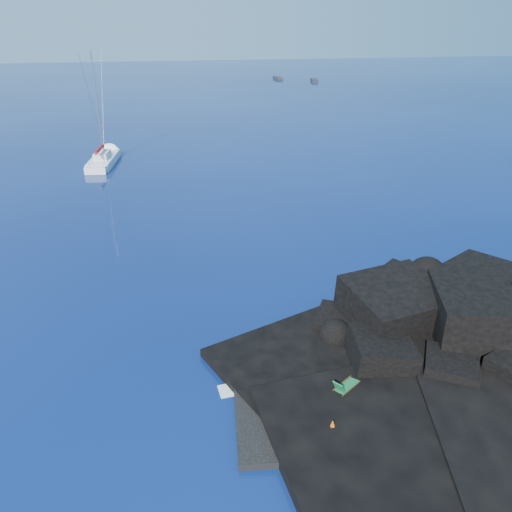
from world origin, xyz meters
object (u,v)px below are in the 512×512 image
Objects in this scene: sailboat at (104,164)px; sunbather at (318,418)px; deck_chair at (347,382)px; marker_cone at (333,426)px; distant_boat_a at (278,79)px; distant_boat_b at (314,81)px.

sunbather is (12.82, -46.37, 0.52)m from sailboat.
sailboat reaches higher than deck_chair.
sunbather is at bearing -67.39° from sailboat.
marker_cone is at bearing -157.37° from deck_chair.
deck_chair is 0.30× the size of distant_boat_a.
sailboat is 2.54× the size of distant_boat_b.
deck_chair reaches higher than marker_cone.
distant_boat_b is (8.54, -7.40, 0.00)m from distant_boat_a.
sunbather is 2.86× the size of marker_cone.
sunbather reaches higher than distant_boat_a.
marker_cone is at bearing -85.49° from sunbather.
deck_chair reaches higher than distant_boat_b.
distant_boat_b is at bearing 45.17° from sunbather.
sailboat is 7.53× the size of sunbather.
deck_chair is 2.51m from sunbather.
marker_cone is at bearing -107.01° from distant_boat_a.
sunbather is (-1.90, -1.60, -0.33)m from deck_chair.
distant_boat_b is (34.88, 121.39, -0.85)m from deck_chair.
sunbather is at bearing 122.69° from marker_cone.
marker_cone is at bearing -67.11° from sailboat.
sailboat is 91.28m from distant_boat_b.
distant_boat_b is (36.35, 123.68, -0.65)m from marker_cone.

